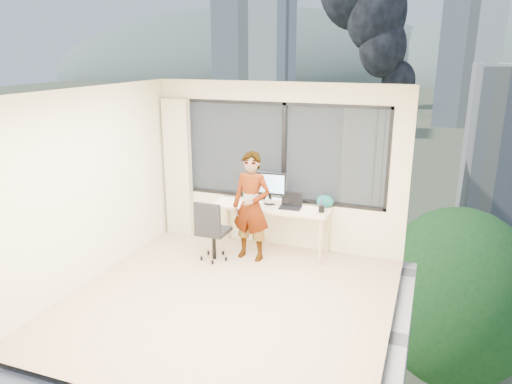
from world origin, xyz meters
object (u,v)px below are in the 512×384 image
at_px(desk, 271,228).
at_px(game_console, 276,200).
at_px(chair, 214,229).
at_px(person, 251,206).
at_px(monitor, 270,188).
at_px(laptop, 290,201).
at_px(handbag, 325,201).

distance_m(desk, game_console, 0.46).
relative_size(desk, chair, 1.87).
bearing_deg(chair, desk, 41.04).
xyz_separation_m(person, monitor, (0.14, 0.44, 0.18)).
bearing_deg(laptop, game_console, 140.90).
bearing_deg(game_console, laptop, -46.88).
bearing_deg(game_console, desk, -107.95).
xyz_separation_m(game_console, laptop, (0.30, -0.21, 0.07)).
relative_size(laptop, handbag, 1.32).
bearing_deg(handbag, laptop, -143.01).
relative_size(person, monitor, 3.25).
bearing_deg(monitor, game_console, 55.24).
relative_size(desk, laptop, 5.24).
height_order(person, handbag, person).
distance_m(game_console, laptop, 0.37).
height_order(desk, person, person).
relative_size(person, handbag, 6.32).
xyz_separation_m(person, game_console, (0.21, 0.54, -0.03)).
height_order(chair, monitor, monitor).
distance_m(chair, laptop, 1.23).
xyz_separation_m(person, handbag, (0.99, 0.54, 0.03)).
distance_m(desk, handbag, 0.95).
bearing_deg(chair, laptop, 30.57).
height_order(person, laptop, person).
distance_m(monitor, laptop, 0.40).
bearing_deg(handbag, chair, -138.34).
bearing_deg(game_console, person, -122.98).
relative_size(desk, handbag, 6.92).
bearing_deg(desk, game_console, 84.01).
relative_size(person, game_console, 5.23).
relative_size(chair, laptop, 2.80).
bearing_deg(person, game_console, 74.88).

